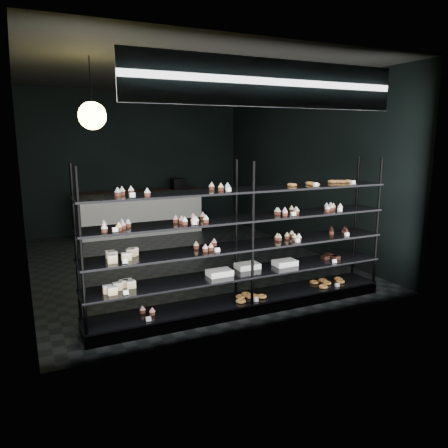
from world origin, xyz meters
The scene contains 5 objects.
room centered at (0.00, 0.00, 1.60)m, with size 5.01×6.01×3.20m.
display_shelf centered at (-0.08, -2.45, 0.63)m, with size 4.00×0.50×1.91m.
signage centered at (0.00, -2.93, 2.75)m, with size 3.30×0.05×0.50m.
pendant_lamp centered at (-1.61, -1.20, 2.45)m, with size 0.35×0.35×0.91m.
service_counter centered at (-0.08, 2.50, 0.50)m, with size 2.85×0.65×1.23m.
Camera 1 is at (-2.53, -7.12, 2.19)m, focal length 35.00 mm.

